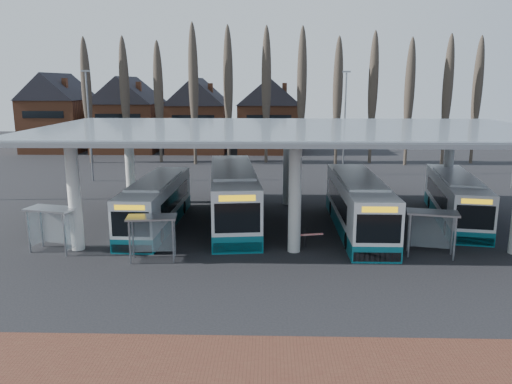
{
  "coord_description": "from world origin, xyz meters",
  "views": [
    {
      "loc": [
        -1.37,
        -23.67,
        9.1
      ],
      "look_at": [
        -2.22,
        7.0,
        2.34
      ],
      "focal_mm": 35.0,
      "sensor_mm": 36.0,
      "label": 1
    }
  ],
  "objects_px": {
    "bus_1": "(233,196)",
    "shelter_1": "(152,228)",
    "bus_2": "(358,205)",
    "shelter_0": "(53,219)",
    "bus_3": "(455,199)",
    "bus_0": "(156,204)",
    "shelter_2": "(432,223)"
  },
  "relations": [
    {
      "from": "bus_3",
      "to": "shelter_1",
      "type": "xyz_separation_m",
      "value": [
        -18.49,
        -8.07,
        0.27
      ]
    },
    {
      "from": "bus_1",
      "to": "shelter_2",
      "type": "height_order",
      "value": "bus_1"
    },
    {
      "from": "bus_3",
      "to": "shelter_1",
      "type": "height_order",
      "value": "bus_3"
    },
    {
      "from": "bus_3",
      "to": "shelter_0",
      "type": "xyz_separation_m",
      "value": [
        -24.23,
        -6.85,
        0.34
      ]
    },
    {
      "from": "bus_0",
      "to": "shelter_0",
      "type": "relative_size",
      "value": 3.85
    },
    {
      "from": "bus_1",
      "to": "shelter_1",
      "type": "distance_m",
      "value": 8.33
    },
    {
      "from": "bus_2",
      "to": "shelter_1",
      "type": "xyz_separation_m",
      "value": [
        -11.61,
        -5.74,
        0.13
      ]
    },
    {
      "from": "bus_2",
      "to": "shelter_0",
      "type": "relative_size",
      "value": 4.2
    },
    {
      "from": "shelter_2",
      "to": "bus_0",
      "type": "bearing_deg",
      "value": 174.42
    },
    {
      "from": "bus_0",
      "to": "bus_1",
      "type": "distance_m",
      "value": 5.02
    },
    {
      "from": "bus_1",
      "to": "shelter_2",
      "type": "distance_m",
      "value": 12.79
    },
    {
      "from": "shelter_2",
      "to": "shelter_1",
      "type": "bearing_deg",
      "value": -163.41
    },
    {
      "from": "bus_0",
      "to": "shelter_2",
      "type": "height_order",
      "value": "bus_0"
    },
    {
      "from": "bus_1",
      "to": "bus_2",
      "type": "xyz_separation_m",
      "value": [
        7.96,
        -1.74,
        -0.14
      ]
    },
    {
      "from": "bus_1",
      "to": "shelter_2",
      "type": "xyz_separation_m",
      "value": [
        11.05,
        -6.43,
        0.05
      ]
    },
    {
      "from": "bus_2",
      "to": "bus_3",
      "type": "relative_size",
      "value": 1.07
    },
    {
      "from": "bus_2",
      "to": "bus_3",
      "type": "bearing_deg",
      "value": 18.76
    },
    {
      "from": "bus_3",
      "to": "shelter_2",
      "type": "distance_m",
      "value": 7.98
    },
    {
      "from": "shelter_2",
      "to": "bus_3",
      "type": "bearing_deg",
      "value": 74.15
    },
    {
      "from": "shelter_1",
      "to": "shelter_2",
      "type": "distance_m",
      "value": 14.74
    },
    {
      "from": "bus_3",
      "to": "bus_2",
      "type": "bearing_deg",
      "value": -152.18
    },
    {
      "from": "bus_2",
      "to": "shelter_1",
      "type": "height_order",
      "value": "bus_2"
    },
    {
      "from": "shelter_1",
      "to": "bus_1",
      "type": "bearing_deg",
      "value": 57.63
    },
    {
      "from": "bus_3",
      "to": "shelter_1",
      "type": "bearing_deg",
      "value": -147.28
    },
    {
      "from": "bus_0",
      "to": "bus_3",
      "type": "xyz_separation_m",
      "value": [
        19.69,
        1.82,
        0.0
      ]
    },
    {
      "from": "bus_1",
      "to": "shelter_0",
      "type": "bearing_deg",
      "value": -152.47
    },
    {
      "from": "bus_0",
      "to": "shelter_1",
      "type": "height_order",
      "value": "bus_0"
    },
    {
      "from": "bus_2",
      "to": "bus_3",
      "type": "distance_m",
      "value": 7.26
    },
    {
      "from": "bus_3",
      "to": "shelter_0",
      "type": "bearing_deg",
      "value": -155.07
    },
    {
      "from": "bus_0",
      "to": "bus_2",
      "type": "xyz_separation_m",
      "value": [
        12.81,
        -0.5,
        0.14
      ]
    },
    {
      "from": "bus_1",
      "to": "bus_3",
      "type": "xyz_separation_m",
      "value": [
        14.84,
        0.58,
        -0.27
      ]
    },
    {
      "from": "bus_0",
      "to": "shelter_1",
      "type": "relative_size",
      "value": 4.16
    }
  ]
}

